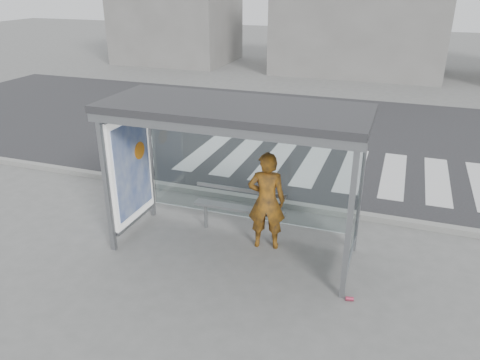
# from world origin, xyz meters

# --- Properties ---
(ground) EXTENTS (80.00, 80.00, 0.00)m
(ground) POSITION_xyz_m (0.00, 0.00, 0.00)
(ground) COLOR slate
(ground) RESTS_ON ground
(road) EXTENTS (30.00, 10.00, 0.01)m
(road) POSITION_xyz_m (0.00, 7.00, 0.00)
(road) COLOR #29292B
(road) RESTS_ON ground
(curb) EXTENTS (30.00, 0.18, 0.12)m
(curb) POSITION_xyz_m (0.00, 1.95, 0.06)
(curb) COLOR gray
(curb) RESTS_ON ground
(crosswalk) EXTENTS (7.55, 3.00, 0.00)m
(crosswalk) POSITION_xyz_m (1.00, 4.50, 0.00)
(crosswalk) COLOR silver
(crosswalk) RESTS_ON ground
(bus_shelter) EXTENTS (4.25, 1.65, 2.62)m
(bus_shelter) POSITION_xyz_m (-0.37, 0.06, 1.98)
(bus_shelter) COLOR gray
(bus_shelter) RESTS_ON ground
(building_left) EXTENTS (6.00, 5.00, 6.00)m
(building_left) POSITION_xyz_m (-10.00, 18.00, 3.00)
(building_left) COLOR slate
(building_left) RESTS_ON ground
(building_center) EXTENTS (8.00, 5.00, 5.00)m
(building_center) POSITION_xyz_m (0.00, 18.00, 2.50)
(building_center) COLOR slate
(building_center) RESTS_ON ground
(person) EXTENTS (0.73, 0.55, 1.79)m
(person) POSITION_xyz_m (0.49, 0.32, 0.89)
(person) COLOR #BE6111
(person) RESTS_ON ground
(bench) EXTENTS (1.73, 0.22, 0.89)m
(bench) POSITION_xyz_m (-0.11, 0.58, 0.53)
(bench) COLOR gray
(bench) RESTS_ON ground
(soda_can) EXTENTS (0.13, 0.09, 0.06)m
(soda_can) POSITION_xyz_m (2.12, -0.76, 0.03)
(soda_can) COLOR #D94062
(soda_can) RESTS_ON ground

